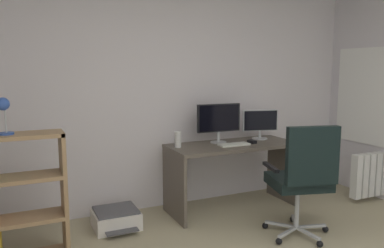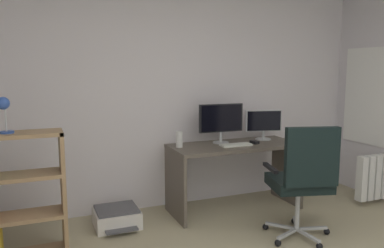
{
  "view_description": "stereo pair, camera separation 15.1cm",
  "coord_description": "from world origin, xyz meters",
  "px_view_note": "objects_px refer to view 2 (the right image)",
  "views": [
    {
      "loc": [
        -1.51,
        -1.32,
        1.56
      ],
      "look_at": [
        0.01,
        1.97,
        1.04
      ],
      "focal_mm": 35.91,
      "sensor_mm": 36.0,
      "label": 1
    },
    {
      "loc": [
        -1.37,
        -1.38,
        1.56
      ],
      "look_at": [
        0.01,
        1.97,
        1.04
      ],
      "focal_mm": 35.91,
      "sensor_mm": 36.0,
      "label": 2
    }
  ],
  "objects_px": {
    "desk": "(235,162)",
    "keyboard": "(236,145)",
    "desktop_speaker": "(179,139)",
    "office_chair": "(303,176)",
    "computer_mouse": "(254,142)",
    "monitor_main": "(221,120)",
    "monitor_secondary": "(264,122)",
    "printer": "(117,217)",
    "radiator": "(382,176)",
    "desk_lamp": "(4,108)",
    "bookshelf": "(1,202)"
  },
  "relations": [
    {
      "from": "desk",
      "to": "keyboard",
      "type": "distance_m",
      "value": 0.23
    },
    {
      "from": "desktop_speaker",
      "to": "office_chair",
      "type": "height_order",
      "value": "office_chair"
    },
    {
      "from": "office_chair",
      "to": "computer_mouse",
      "type": "bearing_deg",
      "value": 87.5
    },
    {
      "from": "keyboard",
      "to": "monitor_main",
      "type": "bearing_deg",
      "value": 112.48
    },
    {
      "from": "keyboard",
      "to": "computer_mouse",
      "type": "relative_size",
      "value": 3.4
    },
    {
      "from": "monitor_secondary",
      "to": "office_chair",
      "type": "bearing_deg",
      "value": -103.99
    },
    {
      "from": "printer",
      "to": "radiator",
      "type": "bearing_deg",
      "value": -9.14
    },
    {
      "from": "printer",
      "to": "radiator",
      "type": "height_order",
      "value": "radiator"
    },
    {
      "from": "office_chair",
      "to": "radiator",
      "type": "height_order",
      "value": "office_chair"
    },
    {
      "from": "office_chair",
      "to": "keyboard",
      "type": "bearing_deg",
      "value": 103.43
    },
    {
      "from": "desk",
      "to": "office_chair",
      "type": "relative_size",
      "value": 1.34
    },
    {
      "from": "desktop_speaker",
      "to": "desk_lamp",
      "type": "bearing_deg",
      "value": -165.94
    },
    {
      "from": "monitor_secondary",
      "to": "monitor_main",
      "type": "bearing_deg",
      "value": -179.99
    },
    {
      "from": "bookshelf",
      "to": "printer",
      "type": "xyz_separation_m",
      "value": [
        0.99,
        0.35,
        -0.41
      ]
    },
    {
      "from": "computer_mouse",
      "to": "bookshelf",
      "type": "relative_size",
      "value": 0.09
    },
    {
      "from": "bookshelf",
      "to": "desk_lamp",
      "type": "xyz_separation_m",
      "value": [
        0.07,
        -0.0,
        0.75
      ]
    },
    {
      "from": "desk",
      "to": "printer",
      "type": "relative_size",
      "value": 3.03
    },
    {
      "from": "monitor_secondary",
      "to": "desktop_speaker",
      "type": "relative_size",
      "value": 2.49
    },
    {
      "from": "desk",
      "to": "monitor_main",
      "type": "relative_size",
      "value": 2.79
    },
    {
      "from": "monitor_main",
      "to": "printer",
      "type": "distance_m",
      "value": 1.51
    },
    {
      "from": "office_chair",
      "to": "radiator",
      "type": "relative_size",
      "value": 1.51
    },
    {
      "from": "monitor_main",
      "to": "keyboard",
      "type": "relative_size",
      "value": 1.52
    },
    {
      "from": "desktop_speaker",
      "to": "office_chair",
      "type": "xyz_separation_m",
      "value": [
        0.8,
        -1.02,
        -0.22
      ]
    },
    {
      "from": "keyboard",
      "to": "bookshelf",
      "type": "height_order",
      "value": "bookshelf"
    },
    {
      "from": "desk",
      "to": "desk_lamp",
      "type": "relative_size",
      "value": 4.99
    },
    {
      "from": "desk",
      "to": "monitor_secondary",
      "type": "height_order",
      "value": "monitor_secondary"
    },
    {
      "from": "monitor_main",
      "to": "radiator",
      "type": "distance_m",
      "value": 2.03
    },
    {
      "from": "radiator",
      "to": "computer_mouse",
      "type": "bearing_deg",
      "value": 164.75
    },
    {
      "from": "radiator",
      "to": "desk",
      "type": "bearing_deg",
      "value": 164.64
    },
    {
      "from": "computer_mouse",
      "to": "desktop_speaker",
      "type": "relative_size",
      "value": 0.59
    },
    {
      "from": "desk",
      "to": "office_chair",
      "type": "distance_m",
      "value": 0.97
    },
    {
      "from": "bookshelf",
      "to": "desk",
      "type": "bearing_deg",
      "value": 8.21
    },
    {
      "from": "office_chair",
      "to": "desk_lamp",
      "type": "relative_size",
      "value": 3.74
    },
    {
      "from": "printer",
      "to": "radiator",
      "type": "xyz_separation_m",
      "value": [
        3.02,
        -0.49,
        0.22
      ]
    },
    {
      "from": "office_chair",
      "to": "bookshelf",
      "type": "height_order",
      "value": "office_chair"
    },
    {
      "from": "computer_mouse",
      "to": "radiator",
      "type": "xyz_separation_m",
      "value": [
        1.49,
        -0.41,
        -0.44
      ]
    },
    {
      "from": "keyboard",
      "to": "radiator",
      "type": "distance_m",
      "value": 1.83
    },
    {
      "from": "monitor_main",
      "to": "radiator",
      "type": "relative_size",
      "value": 0.72
    },
    {
      "from": "computer_mouse",
      "to": "printer",
      "type": "xyz_separation_m",
      "value": [
        -1.52,
        0.08,
        -0.66
      ]
    },
    {
      "from": "keyboard",
      "to": "bookshelf",
      "type": "relative_size",
      "value": 0.32
    },
    {
      "from": "monitor_main",
      "to": "desk_lamp",
      "type": "distance_m",
      "value": 2.18
    },
    {
      "from": "bookshelf",
      "to": "desk_lamp",
      "type": "relative_size",
      "value": 3.67
    },
    {
      "from": "monitor_secondary",
      "to": "radiator",
      "type": "height_order",
      "value": "monitor_secondary"
    },
    {
      "from": "monitor_main",
      "to": "bookshelf",
      "type": "bearing_deg",
      "value": -168.38
    },
    {
      "from": "keyboard",
      "to": "radiator",
      "type": "xyz_separation_m",
      "value": [
        1.74,
        -0.38,
        -0.43
      ]
    },
    {
      "from": "computer_mouse",
      "to": "desk_lamp",
      "type": "distance_m",
      "value": 2.51
    },
    {
      "from": "monitor_main",
      "to": "desktop_speaker",
      "type": "xyz_separation_m",
      "value": [
        -0.51,
        -0.05,
        -0.18
      ]
    },
    {
      "from": "desk",
      "to": "printer",
      "type": "height_order",
      "value": "desk"
    },
    {
      "from": "monitor_secondary",
      "to": "office_chair",
      "type": "xyz_separation_m",
      "value": [
        -0.27,
        -1.07,
        -0.33
      ]
    },
    {
      "from": "keyboard",
      "to": "printer",
      "type": "relative_size",
      "value": 0.72
    }
  ]
}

